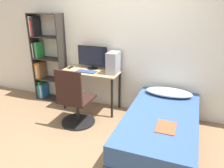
# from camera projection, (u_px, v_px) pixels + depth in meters

# --- Properties ---
(ground_plane) EXTENTS (14.00, 14.00, 0.00)m
(ground_plane) POSITION_uv_depth(u_px,v_px,m) (88.00, 151.00, 3.10)
(ground_plane) COLOR #846647
(wall_back) EXTENTS (8.00, 0.05, 2.50)m
(wall_back) POSITION_uv_depth(u_px,v_px,m) (123.00, 45.00, 3.98)
(wall_back) COLOR silver
(wall_back) RESTS_ON ground_plane
(desk) EXTENTS (1.10, 0.51, 0.78)m
(desk) POSITION_uv_depth(u_px,v_px,m) (91.00, 78.00, 4.13)
(desk) COLOR tan
(desk) RESTS_ON ground_plane
(bookshelf) EXTENTS (0.67, 0.29, 1.79)m
(bookshelf) POSITION_uv_depth(u_px,v_px,m) (44.00, 60.00, 4.52)
(bookshelf) COLOR #2D2823
(bookshelf) RESTS_ON ground_plane
(office_chair) EXTENTS (0.59, 0.59, 1.01)m
(office_chair) POSITION_uv_depth(u_px,v_px,m) (75.00, 104.00, 3.65)
(office_chair) COLOR black
(office_chair) RESTS_ON ground_plane
(bed) EXTENTS (1.01, 1.95, 0.50)m
(bed) POSITION_uv_depth(u_px,v_px,m) (160.00, 130.00, 3.16)
(bed) COLOR #4C3D2D
(bed) RESTS_ON ground_plane
(pillow) EXTENTS (0.77, 0.36, 0.11)m
(pillow) POSITION_uv_depth(u_px,v_px,m) (169.00, 92.00, 3.67)
(pillow) COLOR #B2B7C6
(pillow) RESTS_ON bed
(magazine) EXTENTS (0.24, 0.32, 0.01)m
(magazine) POSITION_uv_depth(u_px,v_px,m) (166.00, 127.00, 2.74)
(magazine) COLOR #B24C2D
(magazine) RESTS_ON bed
(monitor) EXTENTS (0.60, 0.20, 0.44)m
(monitor) POSITION_uv_depth(u_px,v_px,m) (92.00, 57.00, 4.13)
(monitor) COLOR black
(monitor) RESTS_ON desk
(keyboard) EXTENTS (0.37, 0.15, 0.02)m
(keyboard) POSITION_uv_depth(u_px,v_px,m) (86.00, 72.00, 4.00)
(keyboard) COLOR #33477A
(keyboard) RESTS_ON desk
(pc_tower) EXTENTS (0.19, 0.35, 0.38)m
(pc_tower) POSITION_uv_depth(u_px,v_px,m) (114.00, 62.00, 3.92)
(pc_tower) COLOR #99999E
(pc_tower) RESTS_ON desk
(phone) EXTENTS (0.07, 0.14, 0.01)m
(phone) POSITION_uv_depth(u_px,v_px,m) (70.00, 67.00, 4.27)
(phone) COLOR black
(phone) RESTS_ON desk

